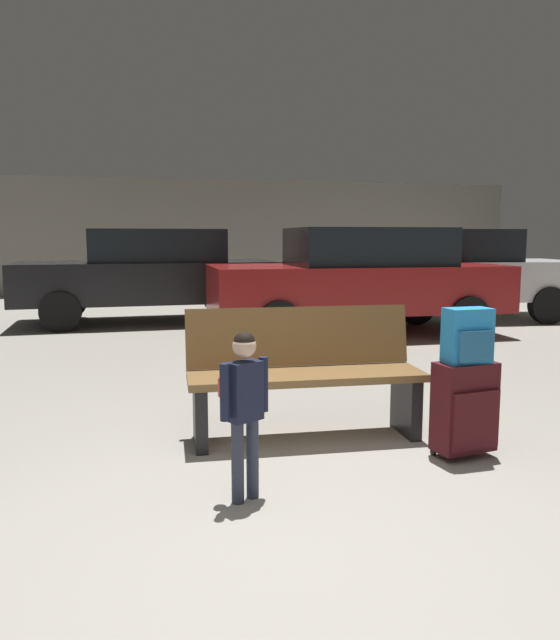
{
  "coord_description": "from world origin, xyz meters",
  "views": [
    {
      "loc": [
        -0.6,
        -2.46,
        1.37
      ],
      "look_at": [
        0.23,
        1.3,
        0.85
      ],
      "focal_mm": 34.23,
      "sensor_mm": 36.0,
      "label": 1
    }
  ],
  "objects_px": {
    "child": "(244,398)",
    "parked_car_far": "(150,273)",
    "suitcase": "(465,407)",
    "backpack_bright": "(468,336)",
    "bench": "(304,374)",
    "parked_car_side": "(450,271)",
    "parked_car_near": "(359,278)"
  },
  "relations": [
    {
      "from": "parked_car_near",
      "to": "backpack_bright",
      "type": "bearing_deg",
      "value": -102.09
    },
    {
      "from": "bench",
      "to": "parked_car_side",
      "type": "height_order",
      "value": "parked_car_side"
    },
    {
      "from": "suitcase",
      "to": "backpack_bright",
      "type": "xyz_separation_m",
      "value": [
        -0.0,
        -0.0,
        0.45
      ]
    },
    {
      "from": "bench",
      "to": "child",
      "type": "distance_m",
      "value": 1.12
    },
    {
      "from": "parked_car_side",
      "to": "parked_car_far",
      "type": "distance_m",
      "value": 5.03
    },
    {
      "from": "backpack_bright",
      "to": "bench",
      "type": "bearing_deg",
      "value": 144.69
    },
    {
      "from": "bench",
      "to": "parked_car_near",
      "type": "xyz_separation_m",
      "value": [
        1.91,
        4.22,
        0.36
      ]
    },
    {
      "from": "backpack_bright",
      "to": "parked_car_far",
      "type": "relative_size",
      "value": 0.08
    },
    {
      "from": "suitcase",
      "to": "parked_car_far",
      "type": "xyz_separation_m",
      "value": [
        -1.84,
        6.84,
        0.48
      ]
    },
    {
      "from": "bench",
      "to": "parked_car_far",
      "type": "xyz_separation_m",
      "value": [
        -0.96,
        6.22,
        0.36
      ]
    },
    {
      "from": "backpack_bright",
      "to": "child",
      "type": "height_order",
      "value": "backpack_bright"
    },
    {
      "from": "child",
      "to": "backpack_bright",
      "type": "bearing_deg",
      "value": 12.99
    },
    {
      "from": "child",
      "to": "parked_car_far",
      "type": "relative_size",
      "value": 0.22
    },
    {
      "from": "parked_car_far",
      "to": "parked_car_side",
      "type": "bearing_deg",
      "value": -8.05
    },
    {
      "from": "backpack_bright",
      "to": "child",
      "type": "distance_m",
      "value": 1.5
    },
    {
      "from": "suitcase",
      "to": "parked_car_near",
      "type": "distance_m",
      "value": 4.97
    },
    {
      "from": "backpack_bright",
      "to": "parked_car_side",
      "type": "height_order",
      "value": "parked_car_side"
    },
    {
      "from": "suitcase",
      "to": "backpack_bright",
      "type": "relative_size",
      "value": 1.78
    },
    {
      "from": "backpack_bright",
      "to": "parked_car_near",
      "type": "xyz_separation_m",
      "value": [
        1.04,
        4.84,
        0.03
      ]
    },
    {
      "from": "suitcase",
      "to": "parked_car_side",
      "type": "distance_m",
      "value": 6.91
    },
    {
      "from": "bench",
      "to": "parked_car_near",
      "type": "distance_m",
      "value": 4.65
    },
    {
      "from": "suitcase",
      "to": "backpack_bright",
      "type": "height_order",
      "value": "backpack_bright"
    },
    {
      "from": "bench",
      "to": "child",
      "type": "bearing_deg",
      "value": -120.88
    },
    {
      "from": "child",
      "to": "parked_car_far",
      "type": "distance_m",
      "value": 7.19
    },
    {
      "from": "suitcase",
      "to": "parked_car_near",
      "type": "xyz_separation_m",
      "value": [
        1.04,
        4.84,
        0.48
      ]
    },
    {
      "from": "backpack_bright",
      "to": "parked_car_side",
      "type": "relative_size",
      "value": 0.08
    },
    {
      "from": "backpack_bright",
      "to": "parked_car_far",
      "type": "bearing_deg",
      "value": 105.07
    },
    {
      "from": "backpack_bright",
      "to": "parked_car_near",
      "type": "bearing_deg",
      "value": 77.91
    },
    {
      "from": "child",
      "to": "bench",
      "type": "bearing_deg",
      "value": 59.12
    },
    {
      "from": "backpack_bright",
      "to": "child",
      "type": "bearing_deg",
      "value": -167.01
    },
    {
      "from": "bench",
      "to": "child",
      "type": "xyz_separation_m",
      "value": [
        -0.57,
        -0.96,
        0.11
      ]
    },
    {
      "from": "parked_car_far",
      "to": "backpack_bright",
      "type": "bearing_deg",
      "value": -74.93
    }
  ]
}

